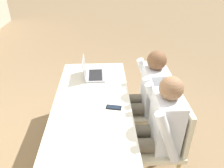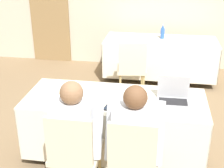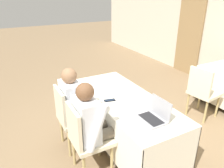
{
  "view_description": "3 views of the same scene",
  "coord_description": "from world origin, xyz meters",
  "px_view_note": "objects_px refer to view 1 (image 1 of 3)",
  "views": [
    {
      "loc": [
        -1.73,
        -0.12,
        2.02
      ],
      "look_at": [
        0.0,
        -0.2,
        0.97
      ],
      "focal_mm": 35.0,
      "sensor_mm": 36.0,
      "label": 1
    },
    {
      "loc": [
        0.43,
        -2.91,
        2.19
      ],
      "look_at": [
        0.0,
        -0.2,
        0.97
      ],
      "focal_mm": 50.0,
      "sensor_mm": 36.0,
      "label": 2
    },
    {
      "loc": [
        2.22,
        -1.4,
        2.07
      ],
      "look_at": [
        0.0,
        -0.2,
        0.97
      ],
      "focal_mm": 35.0,
      "sensor_mm": 36.0,
      "label": 3
    }
  ],
  "objects_px": {
    "laptop": "(92,73)",
    "cell_phone": "(114,107)",
    "chair_near_left": "(166,139)",
    "chair_near_right": "(154,105)",
    "person_white_shirt": "(146,94)",
    "person_checkered_shirt": "(156,127)"
  },
  "relations": [
    {
      "from": "laptop",
      "to": "cell_phone",
      "type": "bearing_deg",
      "value": -161.5
    },
    {
      "from": "chair_near_left",
      "to": "chair_near_right",
      "type": "distance_m",
      "value": 0.53
    },
    {
      "from": "laptop",
      "to": "person_white_shirt",
      "type": "xyz_separation_m",
      "value": [
        -0.34,
        -0.6,
        -0.1
      ]
    },
    {
      "from": "cell_phone",
      "to": "chair_near_right",
      "type": "xyz_separation_m",
      "value": [
        0.3,
        -0.48,
        -0.21
      ]
    },
    {
      "from": "person_checkered_shirt",
      "to": "person_white_shirt",
      "type": "distance_m",
      "value": 0.53
    },
    {
      "from": "chair_near_left",
      "to": "person_checkered_shirt",
      "type": "relative_size",
      "value": 0.78
    },
    {
      "from": "laptop",
      "to": "chair_near_left",
      "type": "relative_size",
      "value": 0.36
    },
    {
      "from": "laptop",
      "to": "chair_near_right",
      "type": "relative_size",
      "value": 0.36
    },
    {
      "from": "cell_phone",
      "to": "chair_near_left",
      "type": "relative_size",
      "value": 0.17
    },
    {
      "from": "laptop",
      "to": "chair_near_left",
      "type": "xyz_separation_m",
      "value": [
        -0.86,
        -0.7,
        -0.26
      ]
    },
    {
      "from": "cell_phone",
      "to": "person_white_shirt",
      "type": "xyz_separation_m",
      "value": [
        0.3,
        -0.37,
        -0.06
      ]
    },
    {
      "from": "person_white_shirt",
      "to": "person_checkered_shirt",
      "type": "bearing_deg",
      "value": 0.0
    },
    {
      "from": "chair_near_left",
      "to": "person_white_shirt",
      "type": "xyz_separation_m",
      "value": [
        0.53,
        0.1,
        0.16
      ]
    },
    {
      "from": "cell_phone",
      "to": "person_checkered_shirt",
      "type": "relative_size",
      "value": 0.14
    },
    {
      "from": "person_white_shirt",
      "to": "laptop",
      "type": "bearing_deg",
      "value": -119.23
    },
    {
      "from": "chair_near_right",
      "to": "person_checkered_shirt",
      "type": "height_order",
      "value": "person_checkered_shirt"
    },
    {
      "from": "cell_phone",
      "to": "person_white_shirt",
      "type": "distance_m",
      "value": 0.48
    },
    {
      "from": "laptop",
      "to": "chair_near_right",
      "type": "distance_m",
      "value": 0.82
    },
    {
      "from": "chair_near_right",
      "to": "person_checkered_shirt",
      "type": "xyz_separation_m",
      "value": [
        -0.53,
        0.1,
        0.16
      ]
    },
    {
      "from": "laptop",
      "to": "person_checkered_shirt",
      "type": "relative_size",
      "value": 0.28
    },
    {
      "from": "person_checkered_shirt",
      "to": "person_white_shirt",
      "type": "relative_size",
      "value": 1.0
    },
    {
      "from": "chair_near_left",
      "to": "person_checkered_shirt",
      "type": "distance_m",
      "value": 0.19
    }
  ]
}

